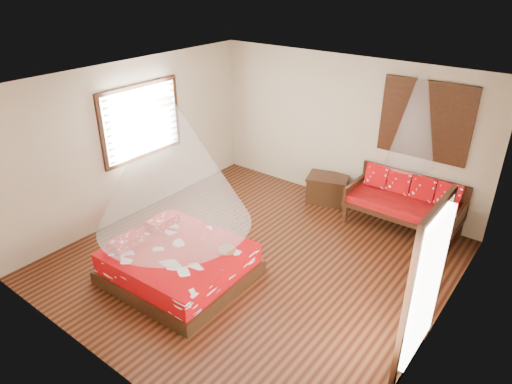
% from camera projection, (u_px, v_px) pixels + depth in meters
% --- Properties ---
extents(room, '(5.54, 5.54, 2.84)m').
position_uv_depth(room, '(255.00, 180.00, 6.65)').
color(room, black).
rests_on(room, ground).
extents(bed, '(1.99, 1.81, 0.63)m').
position_uv_depth(bed, '(179.00, 263.00, 6.77)').
color(bed, black).
rests_on(bed, floor).
extents(daybed, '(1.92, 0.85, 0.97)m').
position_uv_depth(daybed, '(405.00, 201.00, 7.94)').
color(daybed, black).
rests_on(daybed, floor).
extents(storage_chest, '(0.90, 0.77, 0.53)m').
position_uv_depth(storage_chest, '(327.00, 189.00, 8.95)').
color(storage_chest, black).
rests_on(storage_chest, floor).
extents(shutter_panel, '(1.52, 0.06, 1.32)m').
position_uv_depth(shutter_panel, '(425.00, 120.00, 7.55)').
color(shutter_panel, black).
rests_on(shutter_panel, wall_back).
extents(window_left, '(0.10, 1.74, 1.34)m').
position_uv_depth(window_left, '(142.00, 122.00, 8.13)').
color(window_left, black).
rests_on(window_left, wall_left).
extents(glazed_door, '(0.08, 1.02, 2.16)m').
position_uv_depth(glazed_door, '(421.00, 293.00, 4.90)').
color(glazed_door, black).
rests_on(glazed_door, floor).
extents(wine_tray, '(0.26, 0.26, 0.21)m').
position_uv_depth(wine_tray, '(227.00, 248.00, 6.59)').
color(wine_tray, brown).
rests_on(wine_tray, bed).
extents(mosquito_net_main, '(2.15, 2.15, 1.80)m').
position_uv_depth(mosquito_net_main, '(170.00, 164.00, 6.04)').
color(mosquito_net_main, white).
rests_on(mosquito_net_main, ceiling).
extents(mosquito_net_daybed, '(0.77, 0.77, 1.50)m').
position_uv_depth(mosquito_net_daybed, '(416.00, 122.00, 7.18)').
color(mosquito_net_daybed, white).
rests_on(mosquito_net_daybed, ceiling).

